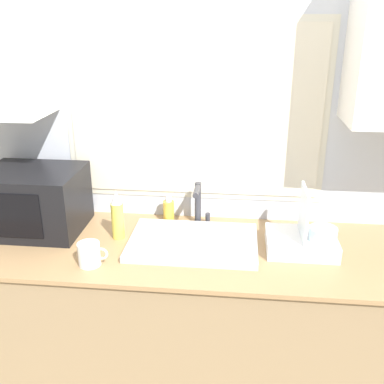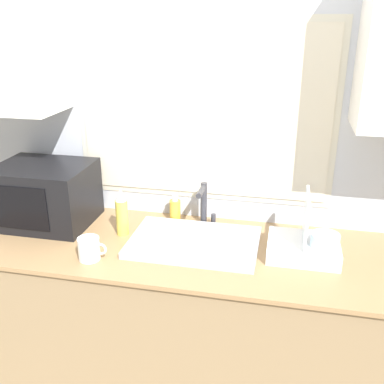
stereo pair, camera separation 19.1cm
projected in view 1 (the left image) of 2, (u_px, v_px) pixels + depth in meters
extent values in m
cube|color=#8C7251|center=(187.00, 331.00, 2.22)|extent=(2.00, 0.66, 0.91)
cube|color=#99754C|center=(186.00, 248.00, 2.05)|extent=(2.03, 0.69, 0.02)
cube|color=silver|center=(195.00, 146.00, 2.25)|extent=(6.00, 0.06, 2.60)
cube|color=beige|center=(194.00, 112.00, 2.15)|extent=(1.27, 0.01, 0.88)
cube|color=beige|center=(194.00, 113.00, 2.15)|extent=(1.21, 0.01, 0.82)
cube|color=#B2B2B7|center=(193.00, 242.00, 2.05)|extent=(0.58, 0.39, 0.03)
cylinder|color=#333338|center=(198.00, 204.00, 2.23)|extent=(0.03, 0.03, 0.22)
cylinder|color=#333338|center=(197.00, 191.00, 2.13)|extent=(0.03, 0.13, 0.03)
cylinder|color=#333338|center=(208.00, 219.00, 2.25)|extent=(0.02, 0.02, 0.06)
cube|color=black|center=(35.00, 200.00, 2.16)|extent=(0.45, 0.37, 0.30)
cube|color=black|center=(9.00, 216.00, 2.00)|extent=(0.30, 0.01, 0.21)
cube|color=white|center=(301.00, 243.00, 2.01)|extent=(0.31, 0.25, 0.07)
cube|color=silver|center=(304.00, 213.00, 1.95)|extent=(0.01, 0.22, 0.22)
cylinder|color=silver|center=(323.00, 234.00, 1.94)|extent=(0.12, 0.12, 0.06)
cylinder|color=#D8CC4C|center=(118.00, 221.00, 2.10)|extent=(0.06, 0.06, 0.17)
cone|color=silver|center=(116.00, 197.00, 2.05)|extent=(0.05, 0.05, 0.06)
cylinder|color=gold|center=(169.00, 212.00, 2.27)|extent=(0.06, 0.06, 0.11)
cylinder|color=white|center=(168.00, 198.00, 2.24)|extent=(0.03, 0.03, 0.03)
cylinder|color=white|center=(89.00, 254.00, 1.88)|extent=(0.09, 0.09, 0.10)
torus|color=white|center=(102.00, 254.00, 1.87)|extent=(0.05, 0.01, 0.05)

